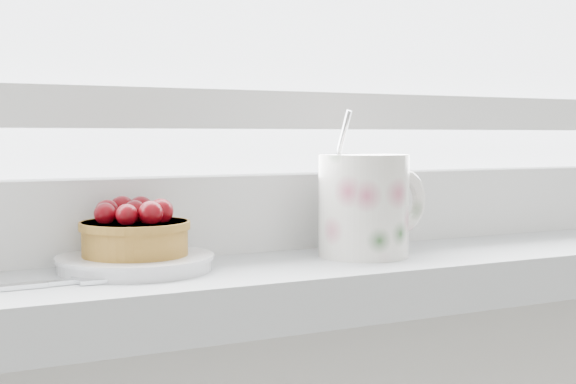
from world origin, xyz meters
TOP-DOWN VIEW (x-y plane):
  - saucer at (-0.08, 1.90)m, footprint 0.12×0.12m
  - raspberry_tart at (-0.08, 1.90)m, footprint 0.09×0.09m
  - floral_mug at (0.13, 1.88)m, footprint 0.12×0.09m
  - fork at (-0.17, 1.86)m, footprint 0.21×0.03m

SIDE VIEW (x-z plane):
  - fork at x=-0.17m, z-range 0.94..0.94m
  - saucer at x=-0.08m, z-range 0.94..0.95m
  - raspberry_tart at x=-0.08m, z-range 0.95..0.99m
  - floral_mug at x=0.13m, z-range 0.92..1.05m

